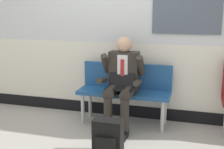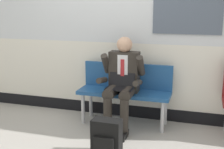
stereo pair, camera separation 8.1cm
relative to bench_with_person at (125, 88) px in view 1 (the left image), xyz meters
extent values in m
plane|color=#9E9991|center=(-0.23, -0.41, -0.51)|extent=(18.00, 18.00, 0.00)
cube|color=silver|center=(-0.23, 0.28, 0.13)|extent=(6.96, 0.12, 0.93)
cube|color=black|center=(-0.23, 0.28, -0.42)|extent=(6.96, 0.14, 0.18)
cube|color=navy|center=(0.00, -0.07, -0.05)|extent=(1.27, 0.42, 0.05)
cube|color=navy|center=(0.00, 0.11, 0.15)|extent=(1.27, 0.04, 0.36)
cylinder|color=#B7B7BC|center=(-0.56, -0.22, -0.29)|extent=(0.05, 0.05, 0.43)
cylinder|color=#B7B7BC|center=(-0.56, 0.08, -0.29)|extent=(0.05, 0.05, 0.43)
cylinder|color=#B7B7BC|center=(0.56, -0.22, -0.29)|extent=(0.05, 0.05, 0.43)
cylinder|color=#B7B7BC|center=(0.56, 0.08, -0.29)|extent=(0.05, 0.05, 0.43)
cylinder|color=#2D2823|center=(-0.11, -0.28, 0.02)|extent=(0.15, 0.40, 0.15)
cylinder|color=#2D2823|center=(-0.11, -0.47, -0.27)|extent=(0.11, 0.11, 0.48)
cube|color=black|center=(-0.11, -0.53, -0.47)|extent=(0.10, 0.26, 0.07)
cylinder|color=#2D2823|center=(0.11, -0.28, 0.02)|extent=(0.15, 0.40, 0.15)
cylinder|color=#2D2823|center=(0.11, -0.47, -0.27)|extent=(0.11, 0.11, 0.48)
cube|color=black|center=(0.11, -0.53, -0.47)|extent=(0.10, 0.26, 0.07)
cube|color=#2D2823|center=(0.00, -0.07, 0.25)|extent=(0.40, 0.18, 0.55)
cube|color=silver|center=(0.00, -0.16, 0.30)|extent=(0.14, 0.01, 0.39)
cube|color=#B22328|center=(0.00, -0.17, 0.27)|extent=(0.05, 0.01, 0.33)
sphere|color=tan|center=(0.00, -0.07, 0.62)|extent=(0.21, 0.21, 0.21)
cylinder|color=#2D2823|center=(-0.24, -0.14, 0.36)|extent=(0.09, 0.25, 0.30)
cylinder|color=#2D2823|center=(-0.24, -0.31, 0.16)|extent=(0.08, 0.27, 0.12)
cylinder|color=#2D2823|center=(0.24, -0.14, 0.36)|extent=(0.09, 0.25, 0.30)
cylinder|color=#2D2823|center=(0.24, -0.31, 0.16)|extent=(0.08, 0.27, 0.12)
cube|color=black|center=(0.00, -0.31, 0.07)|extent=(0.35, 0.22, 0.02)
cube|color=black|center=(0.00, -0.18, 0.18)|extent=(0.35, 0.08, 0.21)
cube|color=black|center=(0.05, -0.98, -0.30)|extent=(0.33, 0.18, 0.41)
cube|color=black|center=(0.05, -1.10, -0.36)|extent=(0.23, 0.04, 0.20)
camera|label=1|loc=(0.95, -3.97, 1.14)|focal=48.37mm
camera|label=2|loc=(1.03, -3.94, 1.14)|focal=48.37mm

